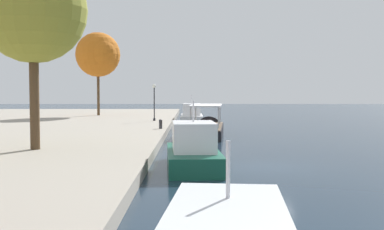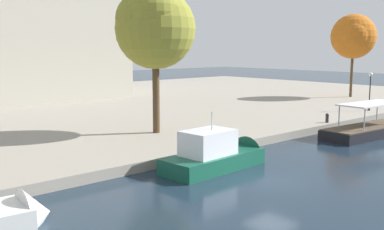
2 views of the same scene
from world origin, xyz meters
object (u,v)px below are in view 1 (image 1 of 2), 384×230
motor_yacht_4 (192,117)px  mooring_bollard_0 (161,124)px  tree_2 (97,55)px  tour_boat_3 (207,132)px  tree_0 (33,3)px  lamp_post (154,97)px  motor_yacht_2 (192,154)px

motor_yacht_4 → mooring_bollard_0: motor_yacht_4 is taller
tree_2 → tour_boat_3: bearing=-145.4°
motor_yacht_4 → tree_0: tree_0 is taller
mooring_bollard_0 → tree_2: 25.35m
tour_boat_3 → lamp_post: bearing=35.5°
tree_0 → tree_2: tree_0 is taller
tour_boat_3 → lamp_post: lamp_post is taller
motor_yacht_2 → lamp_post: size_ratio=1.97×
motor_yacht_2 → motor_yacht_4: motor_yacht_2 is taller
motor_yacht_2 → tree_2: size_ratio=0.72×
motor_yacht_2 → mooring_bollard_0: motor_yacht_2 is taller
motor_yacht_2 → tour_boat_3: 18.13m
lamp_post → motor_yacht_4: bearing=-32.1°
motor_yacht_4 → mooring_bollard_0: bearing=170.8°
tour_boat_3 → mooring_bollard_0: size_ratio=13.65×
mooring_bollard_0 → tree_0: size_ratio=0.07×
tour_boat_3 → mooring_bollard_0: bearing=109.0°
motor_yacht_4 → tree_2: (4.45, 12.91, 8.24)m
tour_boat_3 → motor_yacht_2: bearing=-179.5°
lamp_post → tree_0: (-25.79, 4.99, 5.96)m
motor_yacht_4 → tree_2: 15.95m
motor_yacht_2 → tour_boat_3: bearing=-7.8°
mooring_bollard_0 → lamp_post: size_ratio=0.21×
motor_yacht_2 → tree_2: 41.83m
lamp_post → tree_2: tree_2 is taller
tree_2 → motor_yacht_4: bearing=-109.0°
motor_yacht_2 → tree_0: size_ratio=0.70×
motor_yacht_4 → mooring_bollard_0: (-17.44, 2.81, 0.42)m
motor_yacht_4 → lamp_post: (-6.78, 4.25, 2.65)m
motor_yacht_4 → tour_boat_3: bearing=-175.0°
motor_yacht_2 → lamp_post: 28.13m
tour_boat_3 → motor_yacht_4: bearing=9.8°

